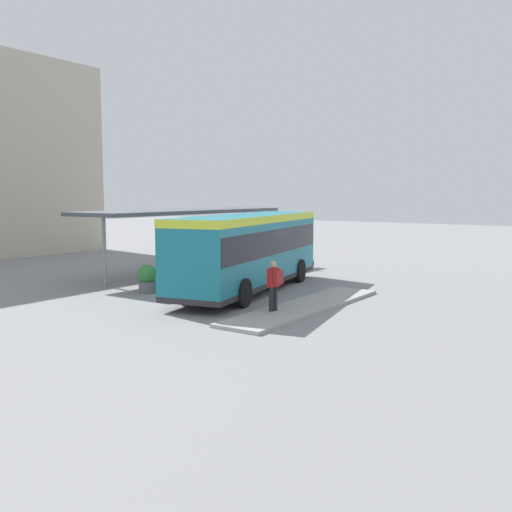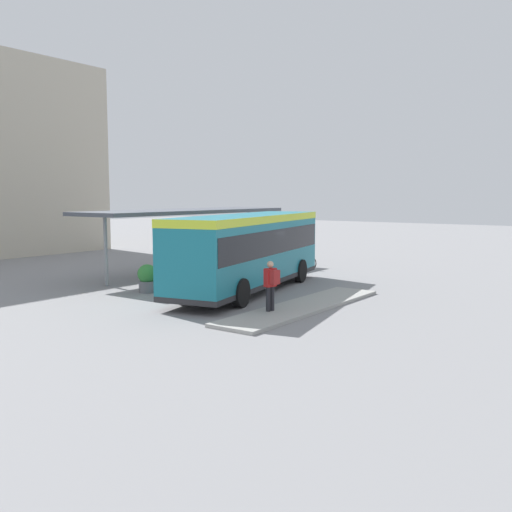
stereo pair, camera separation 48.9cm
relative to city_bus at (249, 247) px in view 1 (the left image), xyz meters
The scene contains 9 objects.
ground_plane 1.87m from the city_bus, 167.97° to the right, with size 120.00×120.00×0.00m, color gray.
curb_island 4.50m from the city_bus, 115.66° to the right, with size 8.59×1.80×0.12m.
city_bus is the anchor object (origin of this frame).
pedestrian_waiting 4.82m from the city_bus, 134.49° to the right, with size 0.45×0.49×1.70m.
bicycle_black 7.69m from the city_bus, 14.16° to the left, with size 0.48×1.80×0.77m.
bicycle_green 8.03m from the city_bus, 18.64° to the left, with size 0.48×1.52×0.66m.
bicycle_red 8.32m from the city_bus, 23.00° to the left, with size 0.48×1.64×0.71m.
station_shelter 6.72m from the city_bus, 65.10° to the left, with size 12.51×3.37×3.27m.
potted_planter_near_shelter 4.39m from the city_bus, 129.77° to the left, with size 0.80×0.80×1.18m.
Camera 1 is at (-19.27, -13.61, 4.03)m, focal length 40.00 mm.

